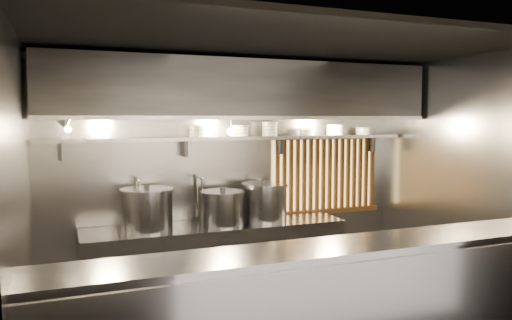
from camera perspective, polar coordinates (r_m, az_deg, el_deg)
ceiling at (r=4.75m, az=3.02°, el=13.09°), size 4.50×4.50×0.00m
wall_back at (r=6.13m, az=-2.88°, el=-1.90°), size 4.50×0.00×4.50m
wall_left at (r=4.34m, az=-25.31°, el=-5.15°), size 0.00×3.00×3.00m
wall_right at (r=6.03m, az=22.79°, el=-2.38°), size 0.00×3.00×3.00m
serving_counter at (r=4.15m, az=8.66°, el=-17.20°), size 4.50×0.56×1.13m
cooking_bench at (r=5.89m, az=-4.48°, el=-11.64°), size 3.00×0.70×0.90m
bowl_shelf at (r=5.93m, az=-2.34°, el=2.53°), size 4.40×0.34×0.04m
exhaust_hood at (r=5.72m, az=-1.62°, el=7.90°), size 4.40×0.81×0.65m
wood_screen at (r=6.62m, az=7.98°, el=-1.61°), size 1.56×0.09×1.04m
faucet_left at (r=5.75m, az=-13.38°, el=-3.41°), size 0.04×0.30×0.50m
faucet_right at (r=5.89m, az=-6.61°, el=-3.12°), size 0.04×0.30×0.50m
heat_lamp at (r=5.12m, az=-21.03°, el=3.94°), size 0.25×0.35×0.20m
pendant_bulb at (r=5.78m, az=-2.89°, el=3.28°), size 0.09×0.09×0.19m
stock_pot_left at (r=5.55m, az=-12.34°, el=-5.53°), size 0.70×0.70×0.50m
stock_pot_mid at (r=5.96m, az=0.99°, el=-4.77°), size 0.69×0.69×0.48m
stock_pot_right at (r=5.72m, az=-3.82°, el=-5.47°), size 0.53×0.53×0.43m
bowl_stack_0 at (r=5.79m, az=-6.53°, el=3.29°), size 0.24×0.24×0.13m
bowl_stack_1 at (r=5.94m, az=-1.89°, el=3.36°), size 0.22×0.22×0.13m
bowl_stack_2 at (r=6.08m, az=1.57°, el=3.58°), size 0.20×0.20×0.17m
bowl_stack_3 at (r=6.30m, az=5.81°, el=3.25°), size 0.20×0.20×0.09m
bowl_stack_4 at (r=6.50m, az=9.02°, el=3.43°), size 0.23×0.23×0.13m
bowl_stack_5 at (r=6.74m, az=12.31°, el=3.26°), size 0.25×0.25×0.09m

